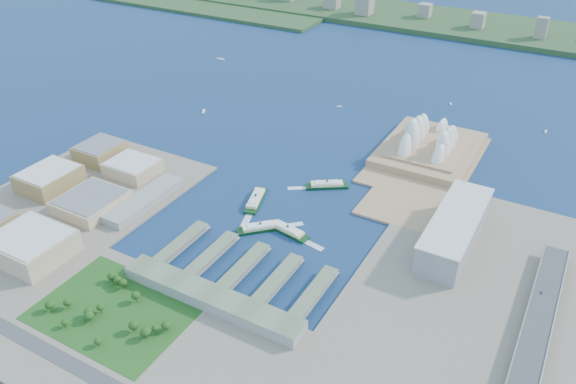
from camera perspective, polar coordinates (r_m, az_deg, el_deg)
The scene contains 24 objects.
ground at distance 662.98m, azimuth -1.91°, elevation -3.96°, with size 3000.00×3000.00×0.00m, color #0E2444.
west_land at distance 746.81m, azimuth -22.98°, elevation -2.13°, with size 220.00×390.00×3.00m, color gray.
south_land at distance 539.24m, azimuth -13.94°, elevation -15.18°, with size 720.00×180.00×3.00m, color gray.
east_land at distance 562.87m, azimuth 17.23°, elevation -13.35°, with size 240.00×500.00×3.00m, color gray.
peninsula at distance 833.04m, azimuth 13.88°, elevation 3.25°, with size 135.00×220.00×3.00m, color tan.
far_shore at distance 1513.25m, azimuth 18.42°, elevation 15.74°, with size 2200.00×260.00×12.00m, color #2D4926.
opera_house at distance 837.40m, azimuth 14.39°, elevation 5.69°, with size 134.00×180.00×58.00m, color white, non-canonical shape.
toaster_building at distance 656.49m, azimuth 16.59°, elevation -3.69°, with size 45.00×155.00×35.00m, color gray.
expressway at distance 549.10m, azimuth 23.30°, elevation -15.19°, with size 26.00×340.00×11.85m, color gray, non-canonical shape.
west_buildings at distance 756.42m, azimuth -21.25°, elevation 0.08°, with size 200.00×280.00×27.00m, color olive, non-canonical shape.
ferry_wharves at distance 604.46m, azimuth -4.48°, elevation -7.60°, with size 184.00×90.00×9.30m, color #5B674E, non-canonical shape.
terminal_building at distance 565.10m, azimuth -7.81°, elevation -10.62°, with size 200.00×28.00×12.00m, color gray.
park at distance 575.65m, azimuth -17.26°, elevation -10.84°, with size 150.00×110.00×16.00m, color #194714, non-canonical shape.
far_skyline at distance 1486.06m, azimuth 18.46°, elevation 16.81°, with size 1900.00×140.00×55.00m, color gray, non-canonical shape.
ferry_a at distance 712.78m, azimuth -3.30°, elevation -0.60°, with size 15.41×60.55×11.45m, color #0D3514, non-canonical shape.
ferry_b at distance 744.08m, azimuth 3.98°, elevation 0.86°, with size 14.35×56.37×10.66m, color #0D3514, non-canonical shape.
ferry_c at distance 661.98m, azimuth -2.82°, elevation -3.48°, with size 14.37×56.44×10.67m, color #0D3514, non-canonical shape.
ferry_d at distance 656.72m, azimuth -0.03°, elevation -3.77°, with size 14.16×55.63×10.52m, color #0D3514, non-canonical shape.
boat_a at distance 973.03m, azimuth -8.58°, elevation 8.13°, with size 3.94×15.77×3.04m, color white, non-canonical shape.
boat_b at distance 985.25m, azimuth 5.23°, elevation 8.65°, with size 3.00×8.58×2.32m, color white, non-canonical shape.
boat_c at distance 980.43m, azimuth 24.72°, elevation 5.62°, with size 3.12×10.71×2.41m, color white, non-canonical shape.
boat_d at distance 1224.85m, azimuth -6.87°, elevation 13.29°, with size 3.71×16.94×2.86m, color white, non-canonical shape.
boat_e at distance 1031.78m, azimuth 16.20°, elevation 8.60°, with size 3.02×9.50×2.33m, color white, non-canonical shape.
car_c at distance 608.64m, azimuth 24.34°, elevation -9.31°, with size 1.69×4.15×1.20m, color slate.
Camera 1 is at (283.35, -456.44, 388.48)m, focal length 35.00 mm.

